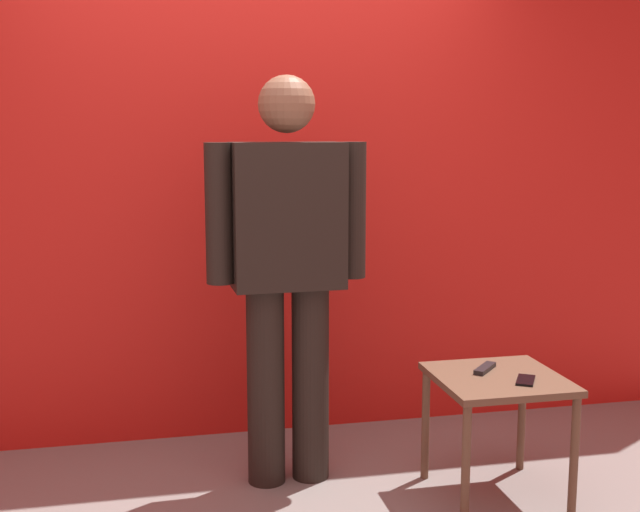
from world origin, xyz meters
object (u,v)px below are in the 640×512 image
Objects in this scene: cell_phone at (526,380)px; tv_remote at (485,368)px; side_table at (498,394)px; standing_person at (287,260)px.

cell_phone is 0.85× the size of tv_remote.
side_table is at bearing -29.40° from tv_remote.
standing_person is 1.08m from side_table.
standing_person is at bearing 156.92° from side_table.
tv_remote reaches higher than side_table.
cell_phone is 0.21m from tv_remote.
cell_phone is at bearing -26.27° from standing_person.
standing_person is at bearing -175.17° from cell_phone.
standing_person is 12.65× the size of cell_phone.
standing_person reaches higher than tv_remote.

